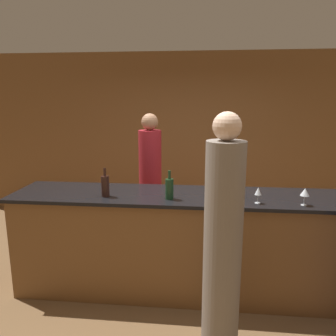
{
  "coord_description": "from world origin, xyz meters",
  "views": [
    {
      "loc": [
        0.14,
        -3.2,
        2.03
      ],
      "look_at": [
        -0.2,
        0.1,
        1.33
      ],
      "focal_mm": 35.0,
      "sensor_mm": 36.0,
      "label": 1
    }
  ],
  "objects": [
    {
      "name": "wine_bottle_2",
      "position": [
        -0.16,
        -0.17,
        1.18
      ],
      "size": [
        0.08,
        0.08,
        0.28
      ],
      "color": "#19381E",
      "rests_on": "bar_counter"
    },
    {
      "name": "back_wall",
      "position": [
        0.0,
        2.47,
        1.4
      ],
      "size": [
        8.0,
        0.06,
        2.8
      ],
      "color": "brown",
      "rests_on": "ground_plane"
    },
    {
      "name": "wine_glass_2",
      "position": [
        0.67,
        -0.22,
        1.19
      ],
      "size": [
        0.06,
        0.06,
        0.15
      ],
      "color": "silver",
      "rests_on": "bar_counter"
    },
    {
      "name": "wine_glass_1",
      "position": [
        1.08,
        -0.24,
        1.2
      ],
      "size": [
        0.08,
        0.08,
        0.16
      ],
      "color": "silver",
      "rests_on": "bar_counter"
    },
    {
      "name": "guest_1",
      "position": [
        0.32,
        -0.83,
        0.92
      ],
      "size": [
        0.3,
        0.3,
        1.94
      ],
      "color": "gray",
      "rests_on": "ground_plane"
    },
    {
      "name": "bar_counter",
      "position": [
        0.0,
        0.0,
        0.54
      ],
      "size": [
        3.59,
        0.74,
        1.08
      ],
      "color": "brown",
      "rests_on": "ground_plane"
    },
    {
      "name": "bartender",
      "position": [
        -0.5,
        0.81,
        0.88
      ],
      "size": [
        0.29,
        0.29,
        1.85
      ],
      "rotation": [
        0.0,
        0.0,
        3.14
      ],
      "color": "maroon",
      "rests_on": "ground_plane"
    },
    {
      "name": "ground_plane",
      "position": [
        0.0,
        0.0,
        0.0
      ],
      "size": [
        14.0,
        14.0,
        0.0
      ],
      "primitive_type": "plane",
      "color": "brown"
    },
    {
      "name": "wine_bottle_1",
      "position": [
        -0.8,
        -0.15,
        1.19
      ],
      "size": [
        0.08,
        0.08,
        0.29
      ],
      "color": "black",
      "rests_on": "bar_counter"
    }
  ]
}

